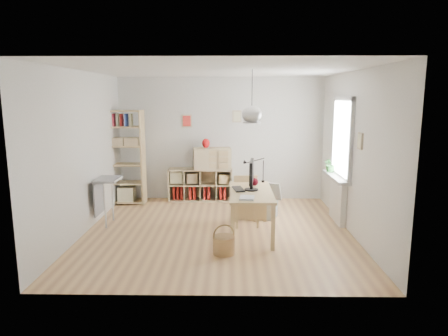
{
  "coord_description": "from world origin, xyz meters",
  "views": [
    {
      "loc": [
        0.22,
        -6.55,
        2.29
      ],
      "look_at": [
        0.1,
        0.3,
        1.05
      ],
      "focal_mm": 32.0,
      "sensor_mm": 36.0,
      "label": 1
    }
  ],
  "objects_px": {
    "desk": "(251,196)",
    "chair": "(246,197)",
    "cube_shelf": "(200,187)",
    "monitor": "(252,174)",
    "drawer_chest": "(212,158)",
    "tall_bookshelf": "(125,153)",
    "storage_chest": "(261,206)"
  },
  "relations": [
    {
      "from": "cube_shelf",
      "to": "monitor",
      "type": "relative_size",
      "value": 2.44
    },
    {
      "from": "desk",
      "to": "tall_bookshelf",
      "type": "bearing_deg",
      "value": 142.99
    },
    {
      "from": "cube_shelf",
      "to": "tall_bookshelf",
      "type": "xyz_separation_m",
      "value": [
        -1.56,
        -0.28,
        0.79
      ]
    },
    {
      "from": "desk",
      "to": "storage_chest",
      "type": "bearing_deg",
      "value": 75.97
    },
    {
      "from": "storage_chest",
      "to": "monitor",
      "type": "height_order",
      "value": "monitor"
    },
    {
      "from": "storage_chest",
      "to": "monitor",
      "type": "xyz_separation_m",
      "value": [
        -0.25,
        -1.01,
        0.83
      ]
    },
    {
      "from": "chair",
      "to": "monitor",
      "type": "distance_m",
      "value": 0.73
    },
    {
      "from": "tall_bookshelf",
      "to": "storage_chest",
      "type": "distance_m",
      "value": 3.12
    },
    {
      "from": "desk",
      "to": "monitor",
      "type": "xyz_separation_m",
      "value": [
        0.01,
        0.05,
        0.37
      ]
    },
    {
      "from": "desk",
      "to": "tall_bookshelf",
      "type": "xyz_separation_m",
      "value": [
        -2.59,
        1.95,
        0.43
      ]
    },
    {
      "from": "desk",
      "to": "monitor",
      "type": "height_order",
      "value": "monitor"
    },
    {
      "from": "chair",
      "to": "monitor",
      "type": "height_order",
      "value": "monitor"
    },
    {
      "from": "cube_shelf",
      "to": "drawer_chest",
      "type": "relative_size",
      "value": 1.75
    },
    {
      "from": "cube_shelf",
      "to": "tall_bookshelf",
      "type": "relative_size",
      "value": 0.7
    },
    {
      "from": "tall_bookshelf",
      "to": "storage_chest",
      "type": "relative_size",
      "value": 2.38
    },
    {
      "from": "chair",
      "to": "storage_chest",
      "type": "height_order",
      "value": "chair"
    },
    {
      "from": "tall_bookshelf",
      "to": "chair",
      "type": "xyz_separation_m",
      "value": [
        2.53,
        -1.4,
        -0.59
      ]
    },
    {
      "from": "drawer_chest",
      "to": "cube_shelf",
      "type": "bearing_deg",
      "value": 162.82
    },
    {
      "from": "desk",
      "to": "drawer_chest",
      "type": "bearing_deg",
      "value": 108.73
    },
    {
      "from": "tall_bookshelf",
      "to": "drawer_chest",
      "type": "bearing_deg",
      "value": 7.42
    },
    {
      "from": "desk",
      "to": "chair",
      "type": "bearing_deg",
      "value": 95.7
    },
    {
      "from": "tall_bookshelf",
      "to": "drawer_chest",
      "type": "distance_m",
      "value": 1.86
    },
    {
      "from": "cube_shelf",
      "to": "drawer_chest",
      "type": "distance_m",
      "value": 0.71
    },
    {
      "from": "monitor",
      "to": "desk",
      "type": "bearing_deg",
      "value": -96.7
    },
    {
      "from": "monitor",
      "to": "drawer_chest",
      "type": "height_order",
      "value": "monitor"
    },
    {
      "from": "desk",
      "to": "tall_bookshelf",
      "type": "distance_m",
      "value": 3.27
    },
    {
      "from": "tall_bookshelf",
      "to": "monitor",
      "type": "relative_size",
      "value": 3.48
    },
    {
      "from": "tall_bookshelf",
      "to": "drawer_chest",
      "type": "relative_size",
      "value": 2.5
    },
    {
      "from": "cube_shelf",
      "to": "chair",
      "type": "distance_m",
      "value": 1.95
    },
    {
      "from": "cube_shelf",
      "to": "drawer_chest",
      "type": "bearing_deg",
      "value": -8.37
    },
    {
      "from": "desk",
      "to": "storage_chest",
      "type": "xyz_separation_m",
      "value": [
        0.26,
        1.06,
        -0.45
      ]
    },
    {
      "from": "desk",
      "to": "monitor",
      "type": "relative_size",
      "value": 2.61
    }
  ]
}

